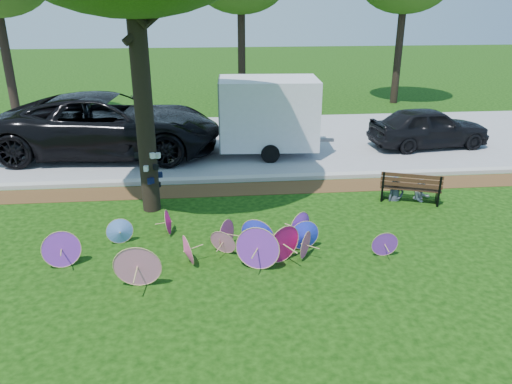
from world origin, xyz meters
TOP-DOWN VIEW (x-y plane):
  - ground at (0.00, 0.00)m, footprint 90.00×90.00m
  - mulch_strip at (0.00, 4.50)m, footprint 90.00×1.00m
  - curb at (0.00, 5.20)m, footprint 90.00×0.30m
  - street at (0.00, 9.35)m, footprint 90.00×8.00m
  - parasol_pile at (-0.26, 0.57)m, footprint 7.23×2.62m
  - black_van at (-3.84, 8.24)m, footprint 7.60×3.94m
  - dark_pickup at (7.23, 8.06)m, footprint 4.33×2.12m
  - cargo_trailer at (1.48, 7.80)m, footprint 3.30×2.20m
  - park_bench at (4.69, 3.26)m, footprint 1.68×1.10m
  - person_left at (4.34, 3.31)m, footprint 0.50×0.37m
  - person_right at (5.04, 3.31)m, footprint 0.59×0.50m

SIDE VIEW (x-z plane):
  - ground at x=0.00m, z-range 0.00..0.00m
  - mulch_strip at x=0.00m, z-range 0.00..0.01m
  - street at x=0.00m, z-range 0.00..0.01m
  - curb at x=0.00m, z-range 0.00..0.12m
  - parasol_pile at x=-0.26m, z-range -0.08..0.83m
  - park_bench at x=4.69m, z-range 0.00..0.82m
  - person_right at x=5.04m, z-range 0.00..1.06m
  - person_left at x=4.34m, z-range 0.00..1.26m
  - dark_pickup at x=7.23m, z-range 0.00..1.42m
  - black_van at x=-3.84m, z-range 0.00..2.05m
  - cargo_trailer at x=1.48m, z-range 0.00..2.84m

